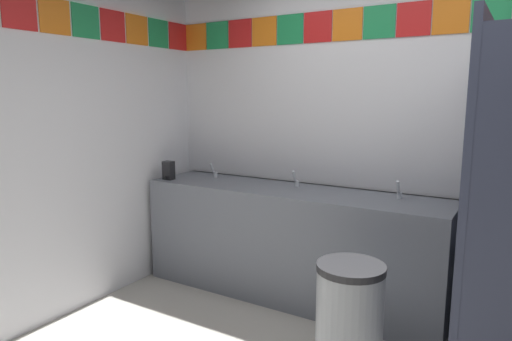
{
  "coord_description": "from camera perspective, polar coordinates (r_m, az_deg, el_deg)",
  "views": [
    {
      "loc": [
        0.75,
        -1.88,
        1.6
      ],
      "look_at": [
        -0.93,
        0.9,
        1.05
      ],
      "focal_mm": 31.6,
      "sensor_mm": 36.0,
      "label": 1
    }
  ],
  "objects": [
    {
      "name": "wall_back",
      "position": [
        3.52,
        18.72,
        3.62
      ],
      "size": [
        4.11,
        0.09,
        2.52
      ],
      "color": "silver",
      "rests_on": "ground_plane"
    },
    {
      "name": "wall_side",
      "position": [
        3.43,
        -25.31,
        3.06
      ],
      "size": [
        0.09,
        3.0,
        2.52
      ],
      "color": "silver",
      "rests_on": "ground_plane"
    },
    {
      "name": "vanity_counter",
      "position": [
        3.64,
        4.32,
        -8.93
      ],
      "size": [
        2.42,
        0.6,
        0.87
      ],
      "color": "slate",
      "rests_on": "ground_plane"
    },
    {
      "name": "faucet_left",
      "position": [
        4.01,
        -5.34,
        -0.17
      ],
      "size": [
        0.04,
        0.1,
        0.14
      ],
      "color": "silver",
      "rests_on": "vanity_counter"
    },
    {
      "name": "faucet_center",
      "position": [
        3.59,
        5.06,
        -1.28
      ],
      "size": [
        0.04,
        0.1,
        0.14
      ],
      "color": "silver",
      "rests_on": "vanity_counter"
    },
    {
      "name": "faucet_right",
      "position": [
        3.33,
        17.64,
        -2.57
      ],
      "size": [
        0.04,
        0.1,
        0.14
      ],
      "color": "silver",
      "rests_on": "vanity_counter"
    },
    {
      "name": "soap_dispenser",
      "position": [
        3.98,
        -11.01,
        0.02
      ],
      "size": [
        0.09,
        0.09,
        0.16
      ],
      "color": "black",
      "rests_on": "vanity_counter"
    },
    {
      "name": "stall_divider",
      "position": [
        2.54,
        29.49,
        -5.77
      ],
      "size": [
        0.92,
        1.34,
        1.96
      ],
      "color": "#33384C",
      "rests_on": "ground_plane"
    },
    {
      "name": "trash_bin",
      "position": [
        2.74,
        11.71,
        -18.1
      ],
      "size": [
        0.38,
        0.38,
        0.67
      ],
      "color": "#999EA3",
      "rests_on": "ground_plane"
    }
  ]
}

